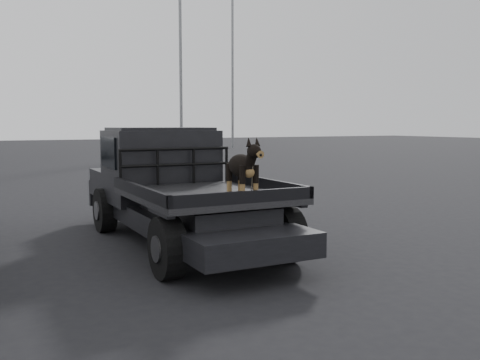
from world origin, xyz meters
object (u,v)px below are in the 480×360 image
dog (242,171)px  distant_car_b (161,141)px  floodlight_mid (180,24)px  flatbed_ute (181,215)px  floodlight_far (232,41)px

dog → distant_car_b: size_ratio=0.16×
floodlight_mid → distant_car_b: bearing=85.4°
distant_car_b → dog: bearing=-77.8°
flatbed_ute → dog: bearing=-87.5°
dog → distant_car_b: dog is taller
dog → floodlight_mid: (8.81, 25.02, 6.55)m
flatbed_ute → distant_car_b: (9.29, 28.07, 0.23)m
floodlight_mid → dog: bearing=-109.4°
dog → distant_car_b: bearing=72.9°
flatbed_ute → floodlight_far: 34.30m
flatbed_ute → floodlight_mid: size_ratio=0.37×
floodlight_far → dog: bearing=-116.2°
distant_car_b → flatbed_ute: bearing=-79.0°
floodlight_mid → floodlight_far: size_ratio=0.96×
dog → floodlight_mid: size_ratio=0.05×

